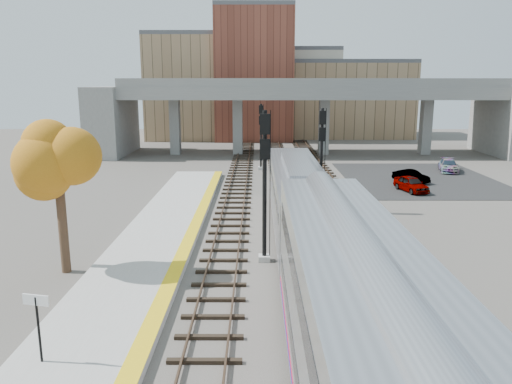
# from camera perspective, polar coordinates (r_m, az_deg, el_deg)

# --- Properties ---
(ground) EXTENTS (160.00, 160.00, 0.00)m
(ground) POSITION_cam_1_polar(r_m,az_deg,el_deg) (21.04, 4.23, -13.07)
(ground) COLOR #47423D
(ground) RESTS_ON ground
(platform) EXTENTS (4.50, 60.00, 0.35)m
(platform) POSITION_cam_1_polar(r_m,az_deg,el_deg) (21.70, -15.69, -12.19)
(platform) COLOR #9E9E99
(platform) RESTS_ON ground
(yellow_strip) EXTENTS (0.70, 60.00, 0.01)m
(yellow_strip) POSITION_cam_1_polar(r_m,az_deg,el_deg) (21.20, -10.67, -12.00)
(yellow_strip) COLOR yellow
(yellow_strip) RESTS_ON platform
(tracks) EXTENTS (10.70, 95.00, 0.25)m
(tracks) POSITION_cam_1_polar(r_m,az_deg,el_deg) (32.78, 4.36, -3.49)
(tracks) COLOR black
(tracks) RESTS_ON ground
(overpass) EXTENTS (54.00, 12.00, 9.50)m
(overpass) POSITION_cam_1_polar(r_m,az_deg,el_deg) (64.34, 5.95, 9.49)
(overpass) COLOR slate
(overpass) RESTS_ON ground
(buildings_far) EXTENTS (43.00, 21.00, 20.60)m
(buildings_far) POSITION_cam_1_polar(r_m,az_deg,el_deg) (85.56, 2.04, 11.65)
(buildings_far) COLOR #997C59
(buildings_far) RESTS_ON ground
(parking_lot) EXTENTS (14.00, 18.00, 0.04)m
(parking_lot) POSITION_cam_1_polar(r_m,az_deg,el_deg) (50.23, 18.10, 1.46)
(parking_lot) COLOR black
(parking_lot) RESTS_ON ground
(locomotive) EXTENTS (3.02, 19.05, 4.10)m
(locomotive) POSITION_cam_1_polar(r_m,az_deg,el_deg) (30.72, 4.76, -0.34)
(locomotive) COLOR #A8AAB2
(locomotive) RESTS_ON ground
(signal_mast_near) EXTENTS (0.60, 0.64, 7.73)m
(signal_mast_near) POSITION_cam_1_polar(r_m,az_deg,el_deg) (24.91, 0.99, 0.64)
(signal_mast_near) COLOR #9E9E99
(signal_mast_near) RESTS_ON ground
(signal_mast_mid) EXTENTS (0.60, 0.64, 7.32)m
(signal_mast_mid) POSITION_cam_1_polar(r_m,az_deg,el_deg) (35.18, 7.46, 3.56)
(signal_mast_mid) COLOR #9E9E99
(signal_mast_mid) RESTS_ON ground
(signal_mast_far) EXTENTS (0.60, 0.64, 6.88)m
(signal_mast_far) POSITION_cam_1_polar(r_m,az_deg,el_deg) (52.30, 0.57, 6.22)
(signal_mast_far) COLOR #9E9E99
(signal_mast_far) RESTS_ON ground
(station_sign) EXTENTS (0.89, 0.24, 2.27)m
(station_sign) POSITION_cam_1_polar(r_m,az_deg,el_deg) (17.40, -23.73, -12.66)
(station_sign) COLOR black
(station_sign) RESTS_ON platform
(tree) EXTENTS (3.60, 3.60, 7.40)m
(tree) POSITION_cam_1_polar(r_m,az_deg,el_deg) (24.98, -21.78, 3.35)
(tree) COLOR #382619
(tree) RESTS_ON ground
(car_a) EXTENTS (2.44, 4.07, 1.30)m
(car_a) POSITION_cam_1_polar(r_m,az_deg,el_deg) (43.91, 17.32, 0.89)
(car_a) COLOR #99999E
(car_a) RESTS_ON parking_lot
(car_b) EXTENTS (3.04, 3.49, 1.14)m
(car_b) POSITION_cam_1_polar(r_m,az_deg,el_deg) (47.93, 17.30, 1.73)
(car_b) COLOR #99999E
(car_b) RESTS_ON parking_lot
(car_c) EXTENTS (2.77, 4.62, 1.25)m
(car_c) POSITION_cam_1_polar(r_m,az_deg,el_deg) (55.05, 21.13, 2.84)
(car_c) COLOR #99999E
(car_c) RESTS_ON parking_lot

